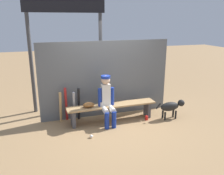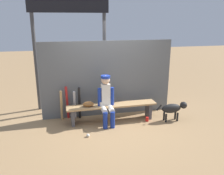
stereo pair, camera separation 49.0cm
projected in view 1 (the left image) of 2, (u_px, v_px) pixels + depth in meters
name	position (u px, v px, depth m)	size (l,w,h in m)	color
ground_plane	(112.00, 121.00, 6.05)	(30.00, 30.00, 0.00)	#9E7A51
chainlink_fence	(106.00, 79.00, 6.20)	(3.52, 0.03, 2.01)	#595E63
dugout_bench	(112.00, 108.00, 5.95)	(2.30, 0.36, 0.45)	tan
player_seated	(107.00, 99.00, 5.71)	(0.41, 0.55, 1.22)	silver
baseball_glove	(89.00, 105.00, 5.72)	(0.28, 0.20, 0.12)	brown
bat_aluminum_black	(79.00, 104.00, 5.97)	(0.06, 0.06, 0.90)	black
bat_aluminum_silver	(74.00, 106.00, 5.94)	(0.06, 0.06, 0.81)	#B7B7BC
bat_aluminum_red	(66.00, 104.00, 5.94)	(0.06, 0.06, 0.91)	#B22323
bat_wood_tan	(61.00, 107.00, 5.85)	(0.06, 0.06, 0.82)	tan
baseball	(91.00, 136.00, 5.17)	(0.07, 0.07, 0.07)	white
cup_on_ground	(147.00, 118.00, 6.09)	(0.08, 0.08, 0.11)	red
cup_on_bench	(101.00, 104.00, 5.78)	(0.08, 0.08, 0.11)	silver
scoreboard	(67.00, 12.00, 6.21)	(2.45, 0.27, 3.80)	#3F3F42
dog	(172.00, 106.00, 6.11)	(0.84, 0.20, 0.49)	black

